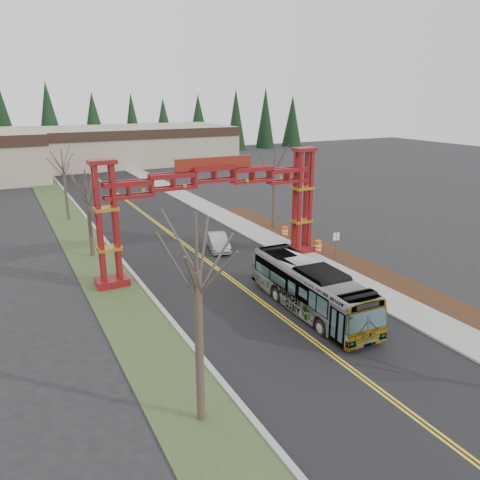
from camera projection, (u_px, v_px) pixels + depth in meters
ground at (380, 391)px, 21.32m from camera, size 200.00×200.00×0.00m
road at (184, 243)px, 42.50m from camera, size 12.00×110.00×0.02m
lane_line_left at (182, 243)px, 42.44m from camera, size 0.12×100.00×0.01m
lane_line_right at (185, 243)px, 42.55m from camera, size 0.12×100.00×0.01m
curb_right at (243, 234)px, 45.19m from camera, size 0.30×110.00×0.15m
sidewalk_right at (256, 232)px, 45.83m from camera, size 2.60×110.00×0.14m
landscape_strip at (387, 278)px, 34.26m from camera, size 2.60×50.00×0.12m
grass_median at (93, 256)px, 38.97m from camera, size 4.00×110.00×0.08m
curb_left at (116, 253)px, 39.77m from camera, size 0.30×110.00×0.15m
gateway_arch at (214, 192)px, 34.80m from camera, size 18.20×1.60×8.90m
retail_building_east at (131, 145)px, 92.44m from camera, size 38.00×20.30×7.00m
conifer_treeline at (69, 127)px, 97.48m from camera, size 116.10×5.60×13.00m
transit_bus at (310, 288)px, 28.77m from camera, size 2.93×11.01×3.04m
silver_sedan at (218, 242)px, 40.65m from camera, size 2.45×4.57×1.43m
bare_tree_median_near at (197, 273)px, 17.50m from camera, size 3.48×3.48×8.88m
bare_tree_median_mid at (87, 196)px, 37.60m from camera, size 3.22×3.22×7.32m
bare_tree_median_far at (63, 168)px, 48.91m from camera, size 2.94×2.94×7.62m
bare_tree_right_far at (274, 171)px, 45.85m from camera, size 3.51×3.51×8.14m
street_sign at (336, 240)px, 37.79m from camera, size 0.52×0.14×2.32m
barrel_south at (318, 247)px, 39.80m from camera, size 0.60×0.60×1.10m
barrel_mid at (294, 239)px, 42.17m from camera, size 0.52×0.52×0.96m
barrel_north at (285, 232)px, 44.42m from camera, size 0.53×0.53×0.98m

